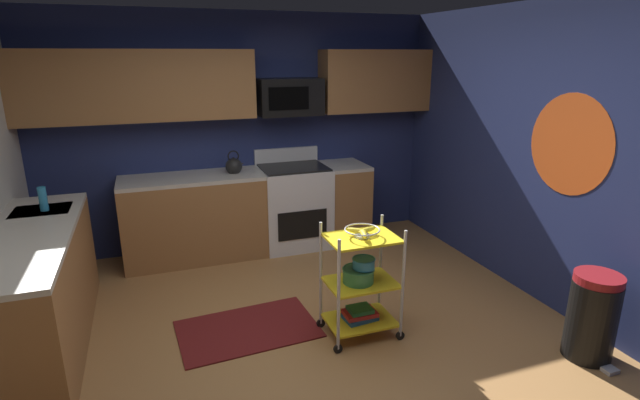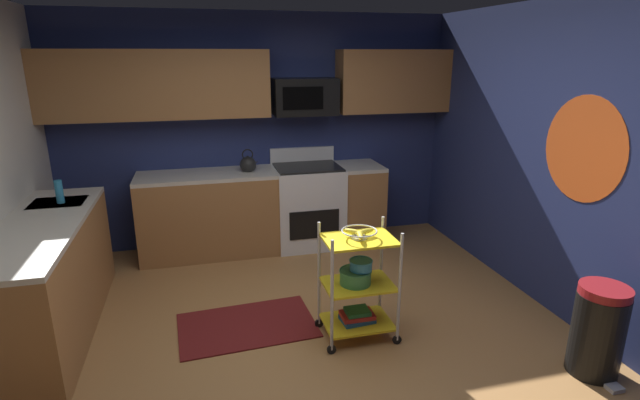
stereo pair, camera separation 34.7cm
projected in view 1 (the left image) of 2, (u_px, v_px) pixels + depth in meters
floor at (312, 353)px, 3.67m from camera, size 4.40×4.80×0.04m
wall_back at (242, 132)px, 5.47m from camera, size 4.52×0.06×2.60m
wall_right at (566, 162)px, 4.01m from camera, size 0.06×4.80×2.60m
wall_flower_decal at (569, 145)px, 3.92m from camera, size 0.00×0.83×0.83m
counter_run at (179, 238)px, 4.64m from camera, size 3.56×2.65×0.92m
oven_range at (294, 205)px, 5.58m from camera, size 0.76×0.65×1.10m
upper_cabinets at (233, 84)px, 5.10m from camera, size 4.40×0.33×0.70m
microwave at (289, 97)px, 5.32m from camera, size 0.70×0.39×0.40m
rolling_cart at (361, 282)px, 3.77m from camera, size 0.60×0.41×0.91m
fruit_bowl at (362, 231)px, 3.64m from camera, size 0.27×0.27×0.07m
mixing_bowl_large at (358, 275)px, 3.74m from camera, size 0.25×0.25×0.11m
mixing_bowl_small at (364, 263)px, 3.71m from camera, size 0.18×0.18×0.08m
book_stack at (360, 314)px, 3.85m from camera, size 0.27×0.20×0.10m
kettle at (234, 166)px, 5.21m from camera, size 0.21×0.18×0.26m
dish_soap_bottle at (43, 199)px, 3.95m from camera, size 0.06×0.06×0.20m
trash_can at (592, 317)px, 3.51m from camera, size 0.34×0.42×0.66m
floor_rug at (248, 329)px, 3.94m from camera, size 1.14×0.76×0.01m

